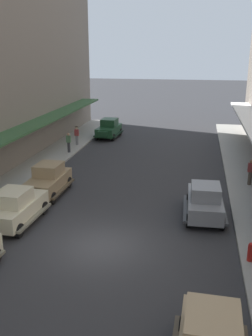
% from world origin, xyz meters
% --- Properties ---
extents(ground_plane, '(200.00, 200.00, 0.00)m').
position_xyz_m(ground_plane, '(0.00, 0.00, 0.00)').
color(ground_plane, '#2D2D30').
extents(parked_car_1, '(2.15, 4.26, 1.84)m').
position_xyz_m(parked_car_1, '(-4.70, 5.60, 0.94)').
color(parked_car_1, '#997F5B').
rests_on(parked_car_1, ground).
extents(parked_car_3, '(2.26, 4.30, 1.84)m').
position_xyz_m(parked_car_3, '(4.53, 3.97, 0.94)').
color(parked_car_3, slate).
rests_on(parked_car_3, ground).
extents(parked_car_4, '(2.26, 4.30, 1.84)m').
position_xyz_m(parked_car_4, '(-4.69, 1.43, 0.94)').
color(parked_car_4, beige).
rests_on(parked_car_4, ground).
extents(parked_car_5, '(2.29, 4.31, 1.84)m').
position_xyz_m(parked_car_5, '(-4.69, 21.46, 0.94)').
color(parked_car_5, '#193D23').
rests_on(parked_car_5, ground).
extents(fire_hydrant, '(0.24, 0.24, 0.82)m').
position_xyz_m(fire_hydrant, '(6.35, -0.33, 0.56)').
color(fire_hydrant, '#B21E19').
rests_on(fire_hydrant, sidewalk_right).
extents(pedestrian_0, '(0.36, 0.24, 1.64)m').
position_xyz_m(pedestrian_0, '(-6.53, 14.69, 0.99)').
color(pedestrian_0, '#2D2D33').
rests_on(pedestrian_0, sidewalk_left).
extents(pedestrian_1, '(0.36, 0.24, 1.64)m').
position_xyz_m(pedestrian_1, '(7.38, 9.22, 0.99)').
color(pedestrian_1, '#4C4238').
rests_on(pedestrian_1, sidewalk_right).
extents(pedestrian_3, '(0.36, 0.28, 1.67)m').
position_xyz_m(pedestrian_3, '(-6.67, 17.29, 1.01)').
color(pedestrian_3, slate).
rests_on(pedestrian_3, sidewalk_left).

